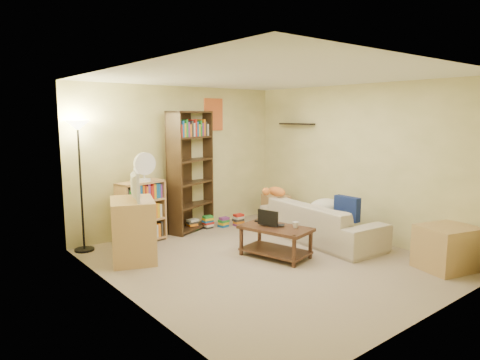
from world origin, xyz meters
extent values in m
plane|color=tan|center=(0.00, 0.00, 0.00)|extent=(4.50, 4.50, 0.00)
cube|color=#F4E8A4|center=(0.00, 2.25, 1.25)|extent=(4.00, 0.04, 2.50)
cube|color=#F4E8A4|center=(0.00, -2.25, 1.25)|extent=(4.00, 0.04, 2.50)
cube|color=#F4E8A4|center=(-2.00, 0.00, 1.25)|extent=(0.04, 4.50, 2.50)
cube|color=#F4E8A4|center=(2.00, 0.00, 1.25)|extent=(0.04, 4.50, 2.50)
cube|color=white|center=(0.00, 0.00, 2.50)|extent=(4.00, 4.50, 0.04)
cube|color=red|center=(0.72, 2.24, 2.02)|extent=(0.40, 0.02, 0.58)
cube|color=black|center=(1.92, 1.30, 1.85)|extent=(0.12, 0.80, 0.03)
imported|color=beige|center=(1.36, 0.20, 0.31)|extent=(2.28, 1.20, 0.63)
cube|color=navy|center=(1.42, -0.27, 0.60)|extent=(0.13, 0.41, 0.37)
ellipsoid|color=white|center=(1.51, 0.24, 0.54)|extent=(0.58, 0.41, 0.25)
ellipsoid|color=orange|center=(1.19, 1.04, 0.71)|extent=(0.40, 0.21, 0.16)
sphere|color=orange|center=(0.96, 1.06, 0.73)|extent=(0.13, 0.13, 0.13)
cube|color=#46291B|center=(0.24, 0.06, 0.42)|extent=(0.78, 1.09, 0.04)
cube|color=#46291B|center=(0.24, 0.06, 0.09)|extent=(0.74, 1.04, 0.03)
cube|color=#46291B|center=(0.12, -0.42, 0.22)|extent=(0.04, 0.04, 0.44)
cube|color=#46291B|center=(0.57, -0.31, 0.22)|extent=(0.04, 0.04, 0.44)
cube|color=#46291B|center=(-0.10, 0.42, 0.22)|extent=(0.04, 0.04, 0.44)
cube|color=#46291B|center=(0.35, 0.54, 0.22)|extent=(0.04, 0.04, 0.44)
imported|color=black|center=(0.28, 0.15, 0.45)|extent=(0.55, 0.54, 0.03)
cube|color=white|center=(0.14, 0.12, 0.57)|extent=(0.09, 0.32, 0.22)
imported|color=white|center=(0.41, -0.16, 0.48)|extent=(0.13, 0.13, 0.09)
cube|color=black|center=(0.26, 0.40, 0.45)|extent=(0.14, 0.18, 0.02)
cube|color=tan|center=(-1.40, 1.21, 0.43)|extent=(0.83, 0.95, 0.86)
imported|color=black|center=(-1.40, 1.21, 1.06)|extent=(0.76, 0.57, 0.40)
cube|color=#3A2816|center=(0.09, 2.05, 1.04)|extent=(0.98, 0.63, 2.08)
cube|color=tan|center=(-0.94, 1.88, 0.49)|extent=(0.81, 0.46, 0.99)
cylinder|color=white|center=(-0.88, 1.86, 1.01)|extent=(0.20, 0.20, 0.04)
cylinder|color=white|center=(-0.88, 1.86, 1.11)|extent=(0.02, 0.02, 0.20)
cylinder|color=white|center=(-0.88, 1.83, 1.27)|extent=(0.35, 0.06, 0.35)
cylinder|color=black|center=(-1.80, 2.05, 0.02)|extent=(0.29, 0.29, 0.03)
cylinder|color=black|center=(-1.80, 2.05, 0.91)|extent=(0.03, 0.03, 1.82)
cone|color=beige|center=(-1.80, 2.05, 1.86)|extent=(0.33, 0.33, 0.14)
cube|color=tan|center=(1.70, 1.60, 0.25)|extent=(0.57, 0.57, 0.51)
cube|color=tan|center=(1.65, -1.71, 0.29)|extent=(0.82, 0.74, 0.57)
cube|color=red|center=(-0.18, 2.12, 0.08)|extent=(0.19, 0.15, 0.16)
cube|color=#1966B2|center=(0.10, 2.04, 0.10)|extent=(0.19, 0.15, 0.19)
cube|color=gold|center=(0.38, 1.95, 0.11)|extent=(0.19, 0.15, 0.23)
cube|color=#268C33|center=(0.65, 1.86, 0.09)|extent=(0.19, 0.15, 0.18)
cube|color=#7F338C|center=(0.93, 1.78, 0.11)|extent=(0.19, 0.15, 0.21)
camera|label=1|loc=(-3.85, -4.21, 1.99)|focal=32.00mm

